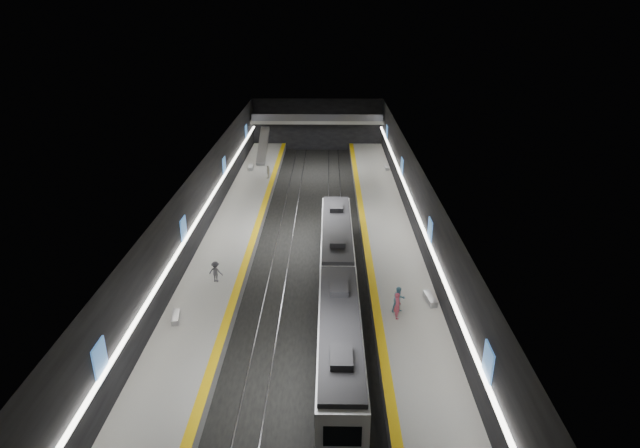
{
  "coord_description": "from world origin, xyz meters",
  "views": [
    {
      "loc": [
        1.76,
        -47.43,
        21.57
      ],
      "look_at": [
        0.98,
        -0.88,
        2.2
      ],
      "focal_mm": 30.0,
      "sensor_mm": 36.0,
      "label": 1
    }
  ],
  "objects_px": {
    "passenger_left_b": "(216,272)",
    "escalator": "(263,146)",
    "bench_right_near": "(430,299)",
    "passenger_right_b": "(399,300)",
    "bench_right_far": "(387,168)",
    "passenger_right_a": "(397,306)",
    "passenger_left_a": "(268,172)",
    "bench_left_near": "(176,317)",
    "bench_left_far": "(251,168)",
    "train": "(338,286)"
  },
  "relations": [
    {
      "from": "bench_right_far",
      "to": "bench_right_near",
      "type": "bearing_deg",
      "value": -90.53
    },
    {
      "from": "bench_left_near",
      "to": "bench_left_far",
      "type": "distance_m",
      "value": 36.49
    },
    {
      "from": "escalator",
      "to": "train",
      "type": "bearing_deg",
      "value": -75.52
    },
    {
      "from": "passenger_left_a",
      "to": "passenger_left_b",
      "type": "distance_m",
      "value": 27.06
    },
    {
      "from": "train",
      "to": "passenger_right_b",
      "type": "distance_m",
      "value": 4.61
    },
    {
      "from": "passenger_left_a",
      "to": "bench_left_near",
      "type": "bearing_deg",
      "value": 7.41
    },
    {
      "from": "escalator",
      "to": "bench_right_far",
      "type": "bearing_deg",
      "value": -15.91
    },
    {
      "from": "passenger_left_b",
      "to": "escalator",
      "type": "bearing_deg",
      "value": -77.78
    },
    {
      "from": "escalator",
      "to": "bench_right_near",
      "type": "xyz_separation_m",
      "value": [
        16.85,
        -38.9,
        -1.67
      ]
    },
    {
      "from": "passenger_right_a",
      "to": "bench_left_near",
      "type": "bearing_deg",
      "value": 89.8
    },
    {
      "from": "passenger_right_b",
      "to": "passenger_left_b",
      "type": "bearing_deg",
      "value": 142.73
    },
    {
      "from": "bench_left_far",
      "to": "passenger_right_b",
      "type": "relative_size",
      "value": 0.99
    },
    {
      "from": "bench_right_near",
      "to": "passenger_right_a",
      "type": "distance_m",
      "value": 3.6
    },
    {
      "from": "bench_right_near",
      "to": "passenger_left_a",
      "type": "distance_m",
      "value": 33.51
    },
    {
      "from": "passenger_right_a",
      "to": "passenger_right_b",
      "type": "height_order",
      "value": "passenger_right_a"
    },
    {
      "from": "bench_left_far",
      "to": "passenger_right_b",
      "type": "distance_m",
      "value": 38.38
    },
    {
      "from": "bench_right_near",
      "to": "passenger_right_a",
      "type": "height_order",
      "value": "passenger_right_a"
    },
    {
      "from": "escalator",
      "to": "passenger_right_a",
      "type": "distance_m",
      "value": 43.5
    },
    {
      "from": "passenger_left_b",
      "to": "bench_right_far",
      "type": "bearing_deg",
      "value": -106.4
    },
    {
      "from": "passenger_left_b",
      "to": "bench_right_near",
      "type": "bearing_deg",
      "value": -178.12
    },
    {
      "from": "passenger_right_b",
      "to": "passenger_left_b",
      "type": "height_order",
      "value": "passenger_right_b"
    },
    {
      "from": "train",
      "to": "bench_left_far",
      "type": "distance_m",
      "value": 35.34
    },
    {
      "from": "bench_right_near",
      "to": "bench_right_far",
      "type": "distance_m",
      "value": 34.05
    },
    {
      "from": "bench_left_far",
      "to": "passenger_right_a",
      "type": "relative_size",
      "value": 0.98
    },
    {
      "from": "bench_right_far",
      "to": "passenger_left_a",
      "type": "height_order",
      "value": "passenger_left_a"
    },
    {
      "from": "train",
      "to": "bench_left_near",
      "type": "bearing_deg",
      "value": -165.57
    },
    {
      "from": "bench_left_far",
      "to": "passenger_left_b",
      "type": "height_order",
      "value": "passenger_left_b"
    },
    {
      "from": "passenger_left_b",
      "to": "passenger_right_a",
      "type": "bearing_deg",
      "value": 171.4
    },
    {
      "from": "passenger_right_b",
      "to": "bench_right_near",
      "type": "bearing_deg",
      "value": 9.15
    },
    {
      "from": "passenger_right_b",
      "to": "bench_left_far",
      "type": "bearing_deg",
      "value": 93.29
    },
    {
      "from": "escalator",
      "to": "bench_right_far",
      "type": "xyz_separation_m",
      "value": [
        17.0,
        -4.84,
        -1.7
      ]
    },
    {
      "from": "train",
      "to": "passenger_right_b",
      "type": "relative_size",
      "value": 15.28
    },
    {
      "from": "bench_left_near",
      "to": "bench_right_far",
      "type": "distance_m",
      "value": 41.13
    },
    {
      "from": "passenger_right_a",
      "to": "passenger_right_b",
      "type": "distance_m",
      "value": 0.83
    },
    {
      "from": "bench_right_far",
      "to": "passenger_left_b",
      "type": "relative_size",
      "value": 0.94
    },
    {
      "from": "passenger_right_a",
      "to": "passenger_left_b",
      "type": "distance_m",
      "value": 14.65
    },
    {
      "from": "passenger_right_a",
      "to": "passenger_left_a",
      "type": "distance_m",
      "value": 34.43
    },
    {
      "from": "bench_left_far",
      "to": "bench_right_far",
      "type": "distance_m",
      "value": 18.03
    },
    {
      "from": "bench_right_near",
      "to": "passenger_right_b",
      "type": "height_order",
      "value": "passenger_right_b"
    },
    {
      "from": "bench_left_far",
      "to": "passenger_right_a",
      "type": "height_order",
      "value": "passenger_right_a"
    },
    {
      "from": "bench_right_far",
      "to": "passenger_right_b",
      "type": "relative_size",
      "value": 0.83
    },
    {
      "from": "train",
      "to": "bench_left_near",
      "type": "relative_size",
      "value": 17.62
    },
    {
      "from": "passenger_right_a",
      "to": "passenger_left_a",
      "type": "height_order",
      "value": "passenger_right_a"
    },
    {
      "from": "passenger_left_a",
      "to": "passenger_left_b",
      "type": "relative_size",
      "value": 0.96
    },
    {
      "from": "escalator",
      "to": "bench_left_far",
      "type": "xyz_separation_m",
      "value": [
        -1.03,
        -5.15,
        -1.66
      ]
    },
    {
      "from": "train",
      "to": "bench_right_near",
      "type": "distance_m",
      "value": 6.92
    },
    {
      "from": "bench_left_far",
      "to": "passenger_right_b",
      "type": "xyz_separation_m",
      "value": [
        15.35,
        -35.18,
        0.75
      ]
    },
    {
      "from": "passenger_left_b",
      "to": "passenger_right_b",
      "type": "bearing_deg",
      "value": 174.63
    },
    {
      "from": "bench_left_far",
      "to": "train",
      "type": "bearing_deg",
      "value": -74.44
    },
    {
      "from": "bench_left_near",
      "to": "passenger_left_b",
      "type": "relative_size",
      "value": 0.98
    }
  ]
}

